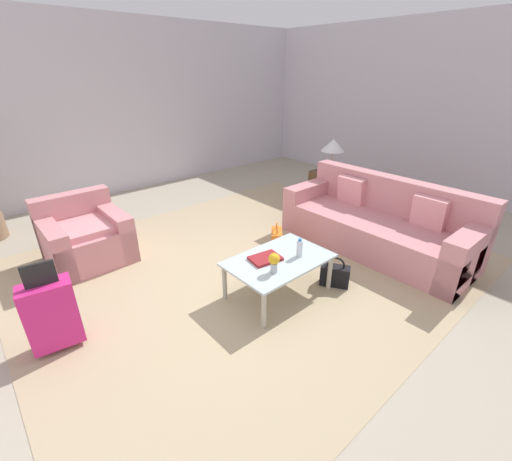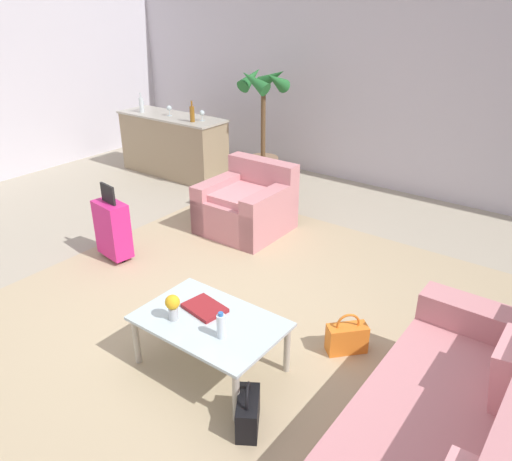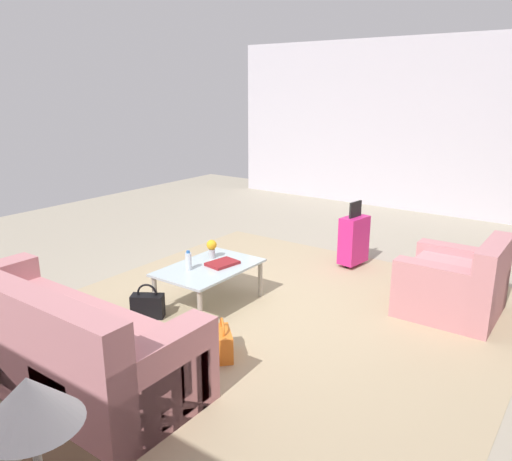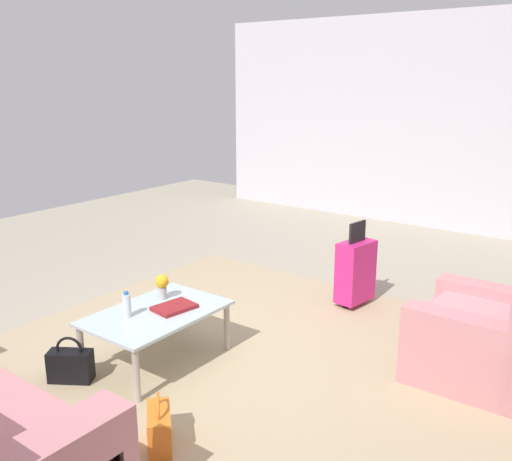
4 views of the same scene
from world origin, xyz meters
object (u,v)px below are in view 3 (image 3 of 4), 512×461
at_px(couch, 47,343).
at_px(handbag_orange, 223,343).
at_px(water_bottle, 188,261).
at_px(handbag_black, 148,305).
at_px(armchair, 458,287).
at_px(flower_vase, 212,247).
at_px(table_lamp, 30,403).
at_px(coffee_table, 209,271).
at_px(coffee_table_book, 222,263).
at_px(suitcase_magenta, 354,239).

xyz_separation_m(couch, handbag_orange, (-1.06, 0.89, -0.18)).
distance_m(water_bottle, handbag_black, 0.59).
xyz_separation_m(water_bottle, handbag_orange, (0.55, 0.89, -0.40)).
bearing_deg(handbag_black, armchair, 127.40).
relative_size(flower_vase, table_lamp, 0.36).
bearing_deg(handbag_orange, flower_vase, -135.89).
xyz_separation_m(coffee_table, water_bottle, (0.20, -0.10, 0.15)).
height_order(couch, armchair, couch).
relative_size(couch, table_lamp, 4.31).
xyz_separation_m(coffee_table_book, handbag_orange, (0.87, 0.71, -0.32)).
height_order(coffee_table_book, suitcase_magenta, suitcase_magenta).
xyz_separation_m(handbag_orange, handbag_black, (-0.16, -1.09, 0.00)).
bearing_deg(suitcase_magenta, flower_vase, -25.53).
bearing_deg(suitcase_magenta, armchair, 64.50).
distance_m(armchair, table_lamp, 4.21).
xyz_separation_m(couch, handbag_black, (-1.21, -0.21, -0.18)).
bearing_deg(coffee_table, armchair, 120.97).
distance_m(coffee_table, coffee_table_book, 0.16).
height_order(flower_vase, table_lamp, table_lamp).
relative_size(coffee_table_book, flower_vase, 1.53).
distance_m(armchair, flower_vase, 2.57).
bearing_deg(armchair, couch, -36.15).
distance_m(table_lamp, handbag_orange, 2.34).
xyz_separation_m(suitcase_magenta, handbag_black, (2.59, -1.01, -0.23)).
distance_m(couch, handbag_black, 1.24).
distance_m(suitcase_magenta, handbag_orange, 2.76).
bearing_deg(table_lamp, coffee_table, -151.82).
bearing_deg(coffee_table, handbag_black, -27.43).
xyz_separation_m(suitcase_magenta, handbag_orange, (2.75, 0.09, -0.23)).
bearing_deg(suitcase_magenta, couch, -11.88).
height_order(couch, suitcase_magenta, couch).
bearing_deg(handbag_black, coffee_table, 152.57).
height_order(armchair, water_bottle, armchair).
bearing_deg(table_lamp, handbag_orange, -160.85).
bearing_deg(flower_vase, coffee_table_book, 66.50).
xyz_separation_m(table_lamp, handbag_black, (-2.21, -1.81, -0.87)).
relative_size(armchair, water_bottle, 4.56).
relative_size(table_lamp, handbag_black, 1.61).
height_order(coffee_table_book, handbag_orange, coffee_table_book).
distance_m(couch, handbag_orange, 1.39).
xyz_separation_m(couch, flower_vase, (-2.02, -0.05, 0.25)).
height_order(coffee_table, table_lamp, table_lamp).
bearing_deg(couch, coffee_table, 176.82).
bearing_deg(flower_vase, handbag_black, -10.93).
relative_size(couch, flower_vase, 12.15).
distance_m(coffee_table, handbag_orange, 1.11).
relative_size(couch, suitcase_magenta, 2.93).
bearing_deg(couch, table_lamp, 58.05).
xyz_separation_m(coffee_table_book, flower_vase, (-0.10, -0.23, 0.11)).
height_order(couch, flower_vase, couch).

